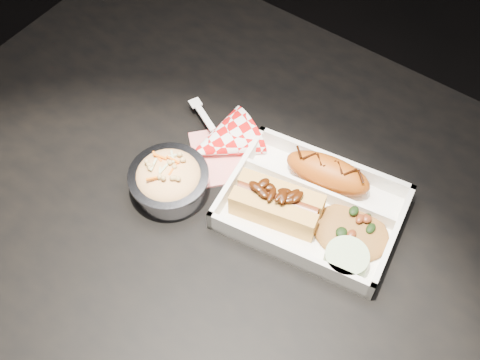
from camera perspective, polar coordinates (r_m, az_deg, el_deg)
name	(u,v)px	position (r m, az deg, el deg)	size (l,w,h in m)	color
dining_table	(266,249)	(0.96, 2.48, -6.53)	(1.20, 0.80, 0.75)	black
food_tray	(312,209)	(0.89, 6.82, -2.76)	(0.28, 0.22, 0.04)	white
fried_pastry	(328,173)	(0.90, 8.32, 0.68)	(0.13, 0.05, 0.05)	#B55212
hotdog	(277,203)	(0.86, 3.53, -2.18)	(0.14, 0.09, 0.06)	gold
fried_rice_mound	(352,228)	(0.86, 10.58, -4.51)	(0.11, 0.09, 0.03)	#9D642D
cupcake_liner	(346,260)	(0.84, 10.01, -7.47)	(0.06, 0.06, 0.03)	#AAC897
foil_coleslaw_cup	(169,179)	(0.89, -6.75, 0.06)	(0.12, 0.12, 0.07)	silver
napkin_fork	(221,143)	(0.94, -1.86, 3.55)	(0.17, 0.15, 0.10)	red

